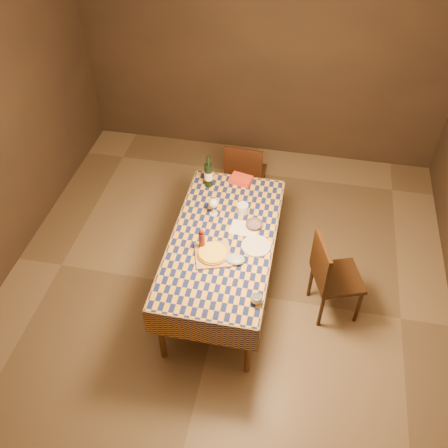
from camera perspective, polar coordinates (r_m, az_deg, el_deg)
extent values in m
plane|color=brown|center=(5.12, -0.11, -7.61)|extent=(5.00, 5.00, 0.00)
plane|color=white|center=(3.42, -0.17, 21.47)|extent=(5.00, 5.00, 0.00)
cube|color=#34271D|center=(6.23, 4.62, 18.74)|extent=(4.50, 0.10, 2.70)
cylinder|color=brown|center=(4.41, -7.24, -12.13)|extent=(0.06, 0.06, 0.75)
cylinder|color=brown|center=(4.31, 2.77, -13.85)|extent=(0.06, 0.06, 0.75)
cylinder|color=brown|center=(5.45, -2.33, 2.22)|extent=(0.06, 0.06, 0.75)
cylinder|color=brown|center=(5.37, 5.61, 1.15)|extent=(0.06, 0.06, 0.75)
cube|color=brown|center=(4.56, -0.12, -1.87)|extent=(0.90, 1.80, 0.03)
cube|color=brown|center=(4.54, -0.12, -1.70)|extent=(0.92, 1.82, 0.02)
cube|color=brown|center=(4.09, -2.68, -12.16)|extent=(0.94, 0.01, 0.30)
cube|color=brown|center=(5.30, 1.82, 4.26)|extent=(0.94, 0.01, 0.30)
cube|color=brown|center=(4.73, -5.66, -2.08)|extent=(0.01, 1.84, 0.30)
cube|color=brown|center=(4.61, 5.57, -3.70)|extent=(0.01, 1.84, 0.30)
cube|color=tan|center=(4.38, -1.28, -3.55)|extent=(0.39, 0.39, 0.02)
cylinder|color=#A46D1B|center=(4.37, -1.29, -3.39)|extent=(0.36, 0.36, 0.02)
cylinder|color=yellow|center=(4.36, -1.29, -3.27)|extent=(0.32, 0.32, 0.01)
cylinder|color=#501213|center=(4.38, -2.54, -1.96)|extent=(0.07, 0.07, 0.19)
sphere|color=#501213|center=(4.30, -2.59, -0.92)|extent=(0.04, 0.04, 0.04)
imported|color=#684E58|center=(4.63, 3.47, -0.10)|extent=(0.18, 0.18, 0.05)
cylinder|color=silver|center=(4.76, -1.19, 1.20)|extent=(0.10, 0.10, 0.01)
cylinder|color=silver|center=(4.73, -1.20, 1.60)|extent=(0.01, 0.01, 0.09)
sphere|color=silver|center=(4.67, -1.22, 2.40)|extent=(0.09, 0.09, 0.09)
ellipsoid|color=#3C070F|center=(4.68, -1.21, 2.31)|extent=(0.06, 0.06, 0.04)
cylinder|color=black|center=(5.01, -1.79, 5.61)|extent=(0.09, 0.09, 0.25)
cylinder|color=black|center=(4.90, -1.83, 7.22)|extent=(0.03, 0.03, 0.10)
cylinder|color=#EFE2CC|center=(5.01, -1.79, 5.61)|extent=(0.09, 0.09, 0.09)
cylinder|color=silver|center=(4.76, 2.13, 1.80)|extent=(0.13, 0.13, 0.09)
cube|color=red|center=(5.11, 1.95, 5.10)|extent=(0.25, 0.20, 0.05)
cylinder|color=silver|center=(4.47, 3.68, -2.52)|extent=(0.29, 0.29, 0.02)
imported|color=silver|center=(4.05, 3.71, -8.56)|extent=(0.11, 0.11, 0.07)
cube|color=silver|center=(4.62, 2.31, -0.50)|extent=(0.26, 0.21, 0.00)
ellipsoid|color=#95A6BF|center=(4.33, 1.25, -4.03)|extent=(0.21, 0.19, 0.05)
cube|color=black|center=(5.75, 2.51, 5.77)|extent=(0.43, 0.43, 0.04)
cube|color=black|center=(5.44, 2.17, 6.55)|extent=(0.42, 0.05, 0.46)
cylinder|color=black|center=(6.01, 4.47, 4.80)|extent=(0.04, 0.04, 0.43)
cylinder|color=black|center=(6.06, 1.11, 5.31)|extent=(0.04, 0.04, 0.43)
cylinder|color=black|center=(5.74, 3.85, 2.58)|extent=(0.04, 0.04, 0.43)
cylinder|color=black|center=(5.79, 0.34, 3.13)|extent=(0.04, 0.04, 0.43)
cube|color=black|center=(4.75, 12.88, -6.05)|extent=(0.54, 0.54, 0.04)
cube|color=black|center=(4.51, 10.97, -4.35)|extent=(0.17, 0.41, 0.46)
cylinder|color=black|center=(4.89, 15.09, -9.12)|extent=(0.04, 0.04, 0.43)
cylinder|color=black|center=(5.09, 13.77, -5.93)|extent=(0.04, 0.04, 0.43)
cylinder|color=black|center=(4.78, 11.02, -9.77)|extent=(0.04, 0.04, 0.43)
cylinder|color=black|center=(4.99, 9.87, -6.47)|extent=(0.04, 0.04, 0.43)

